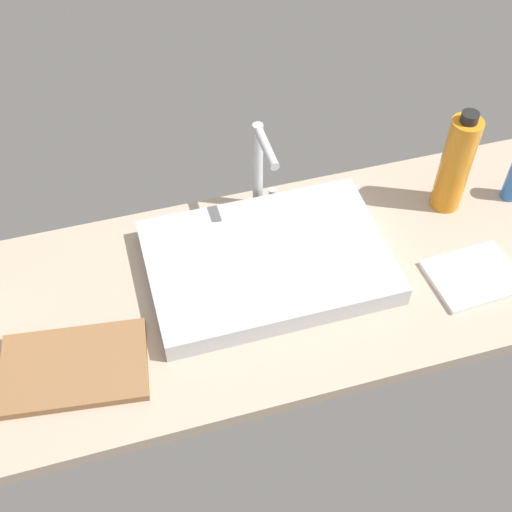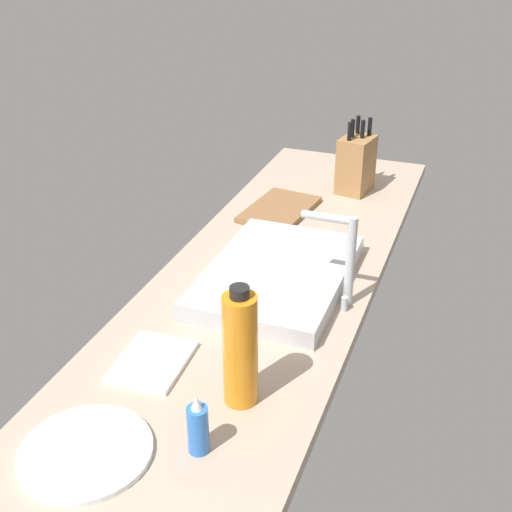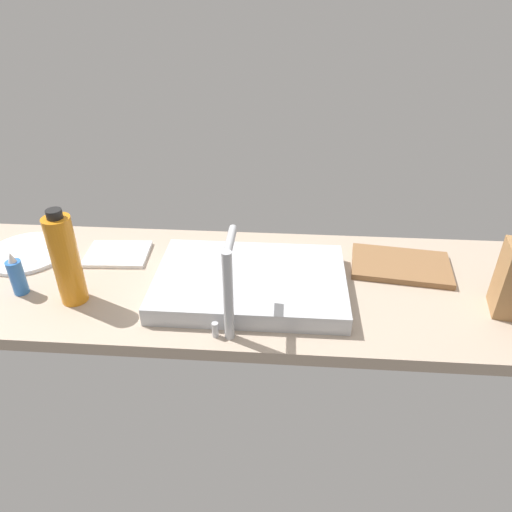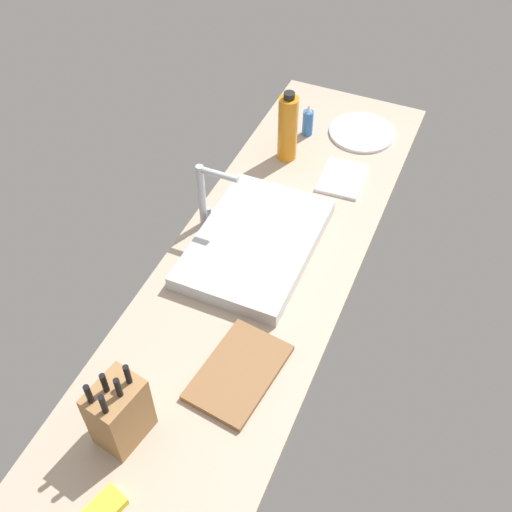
# 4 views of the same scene
# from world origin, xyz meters

# --- Properties ---
(countertop_slab) EXTENTS (2.00, 0.57, 0.04)m
(countertop_slab) POSITION_xyz_m (0.00, 0.00, 0.02)
(countertop_slab) COLOR tan
(countertop_slab) RESTS_ON ground
(sink_basin) EXTENTS (0.52, 0.35, 0.05)m
(sink_basin) POSITION_xyz_m (0.04, 0.04, 0.06)
(sink_basin) COLOR #B7BABF
(sink_basin) RESTS_ON countertop_slab
(faucet) EXTENTS (0.06, 0.14, 0.24)m
(faucet) POSITION_xyz_m (0.08, 0.22, 0.18)
(faucet) COLOR #B7BABF
(faucet) RESTS_ON countertop_slab
(knife_block) EXTENTS (0.15, 0.12, 0.25)m
(knife_block) POSITION_xyz_m (-0.65, 0.09, 0.13)
(knife_block) COLOR #9E7042
(knife_block) RESTS_ON countertop_slab
(cutting_board) EXTENTS (0.30, 0.22, 0.02)m
(cutting_board) POSITION_xyz_m (-0.39, -0.10, 0.04)
(cutting_board) COLOR brown
(cutting_board) RESTS_ON countertop_slab
(soap_bottle) EXTENTS (0.04, 0.04, 0.13)m
(soap_bottle) POSITION_xyz_m (0.67, 0.10, 0.09)
(soap_bottle) COLOR blue
(soap_bottle) RESTS_ON countertop_slab
(water_bottle) EXTENTS (0.07, 0.07, 0.27)m
(water_bottle) POSITION_xyz_m (0.51, 0.12, 0.16)
(water_bottle) COLOR orange
(water_bottle) RESTS_ON countertop_slab
(dinner_plate) EXTENTS (0.25, 0.25, 0.01)m
(dinner_plate) POSITION_xyz_m (0.75, -0.10, 0.04)
(dinner_plate) COLOR white
(dinner_plate) RESTS_ON countertop_slab
(dish_towel) EXTENTS (0.20, 0.16, 0.01)m
(dish_towel) POSITION_xyz_m (0.47, -0.11, 0.04)
(dish_towel) COLOR white
(dish_towel) RESTS_ON countertop_slab
(dish_sponge) EXTENTS (0.10, 0.08, 0.02)m
(dish_sponge) POSITION_xyz_m (-0.83, 0.03, 0.05)
(dish_sponge) COLOR yellow
(dish_sponge) RESTS_ON countertop_slab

